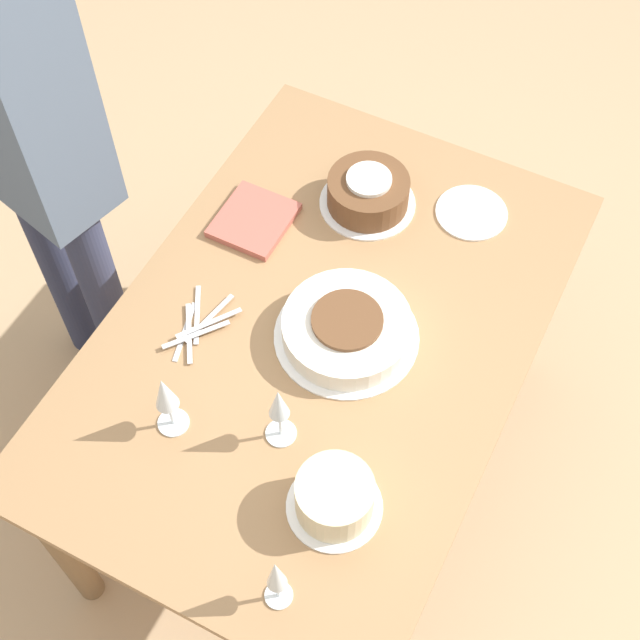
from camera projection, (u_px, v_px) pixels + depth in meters
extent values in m
plane|color=tan|center=(320.00, 464.00, 2.78)|extent=(12.00, 12.00, 0.00)
cube|color=#9E754C|center=(320.00, 335.00, 2.15)|extent=(1.44, 0.96, 0.03)
cylinder|color=brown|center=(298.00, 200.00, 2.88)|extent=(0.07, 0.07, 0.74)
cylinder|color=brown|center=(62.00, 545.00, 2.25)|extent=(0.07, 0.07, 0.74)
cylinder|color=brown|center=(537.00, 294.00, 2.68)|extent=(0.07, 0.07, 0.74)
cylinder|color=white|center=(346.00, 336.00, 2.12)|extent=(0.35, 0.35, 0.01)
cylinder|color=silver|center=(347.00, 328.00, 2.09)|extent=(0.31, 0.31, 0.06)
cylinder|color=brown|center=(347.00, 320.00, 2.06)|extent=(0.17, 0.17, 0.01)
cylinder|color=white|center=(367.00, 203.00, 2.35)|extent=(0.25, 0.25, 0.01)
cylinder|color=brown|center=(368.00, 192.00, 2.31)|extent=(0.21, 0.21, 0.08)
cylinder|color=silver|center=(369.00, 179.00, 2.27)|extent=(0.12, 0.12, 0.01)
cylinder|color=white|center=(334.00, 506.00, 1.89)|extent=(0.21, 0.21, 0.01)
cylinder|color=beige|center=(335.00, 497.00, 1.84)|extent=(0.17, 0.17, 0.10)
cylinder|color=silver|center=(279.00, 595.00, 1.79)|extent=(0.06, 0.06, 0.00)
cylinder|color=silver|center=(278.00, 589.00, 1.75)|extent=(0.01, 0.01, 0.08)
cone|color=silver|center=(276.00, 574.00, 1.67)|extent=(0.04, 0.04, 0.11)
cylinder|color=silver|center=(281.00, 433.00, 1.98)|extent=(0.07, 0.07, 0.00)
cylinder|color=silver|center=(280.00, 423.00, 1.94)|extent=(0.01, 0.01, 0.10)
cone|color=silver|center=(279.00, 403.00, 1.86)|extent=(0.05, 0.05, 0.09)
cylinder|color=silver|center=(174.00, 423.00, 2.00)|extent=(0.07, 0.07, 0.00)
cylinder|color=silver|center=(171.00, 413.00, 1.96)|extent=(0.01, 0.01, 0.09)
cone|color=silver|center=(164.00, 392.00, 1.88)|extent=(0.05, 0.05, 0.10)
cylinder|color=white|center=(472.00, 213.00, 2.33)|extent=(0.19, 0.19, 0.01)
cube|color=silver|center=(185.00, 332.00, 2.13)|extent=(0.17, 0.06, 0.00)
cube|color=silver|center=(197.00, 315.00, 2.15)|extent=(0.15, 0.09, 0.00)
cube|color=silver|center=(189.00, 333.00, 2.12)|extent=(0.15, 0.10, 0.00)
cube|color=silver|center=(209.00, 318.00, 2.14)|extent=(0.17, 0.04, 0.00)
cube|color=silver|center=(196.00, 334.00, 2.11)|extent=(0.14, 0.11, 0.00)
cube|color=silver|center=(209.00, 323.00, 2.13)|extent=(0.15, 0.11, 0.00)
cube|color=#B75B4C|center=(254.00, 220.00, 2.31)|extent=(0.20, 0.18, 0.02)
cylinder|color=#2D334C|center=(58.00, 262.00, 2.67)|extent=(0.11, 0.11, 0.86)
cylinder|color=#2D334C|center=(106.00, 302.00, 2.59)|extent=(0.11, 0.11, 0.86)
cube|color=slate|center=(2.00, 73.00, 1.97)|extent=(0.31, 0.44, 0.72)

